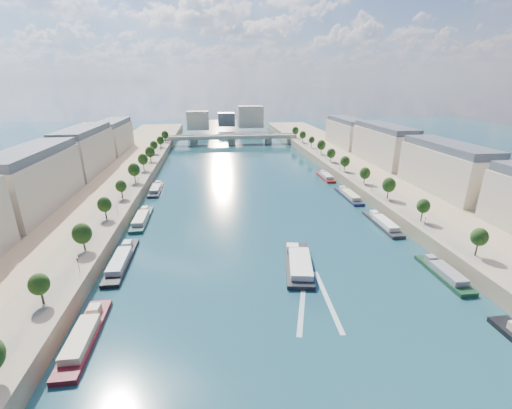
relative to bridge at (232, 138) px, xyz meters
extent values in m
plane|color=#0C3538|center=(0.00, -143.79, -5.08)|extent=(700.00, 700.00, 0.00)
cube|color=#9E8460|center=(-72.00, -143.79, -2.58)|extent=(44.00, 520.00, 5.00)
cube|color=#9E8460|center=(72.00, -143.79, -2.58)|extent=(44.00, 520.00, 5.00)
cube|color=gray|center=(-57.00, -143.79, -0.03)|extent=(14.00, 520.00, 0.10)
cube|color=gray|center=(57.00, -143.79, -0.03)|extent=(14.00, 520.00, 0.10)
cylinder|color=#382B1E|center=(-55.00, -225.79, 1.83)|extent=(0.50, 0.50, 3.82)
ellipsoid|color=black|center=(-55.00, -225.79, 5.42)|extent=(4.80, 4.80, 5.52)
cylinder|color=#382B1E|center=(-55.00, -201.79, 1.83)|extent=(0.50, 0.50, 3.82)
ellipsoid|color=black|center=(-55.00, -201.79, 5.42)|extent=(4.80, 4.80, 5.52)
cylinder|color=#382B1E|center=(-55.00, -177.79, 1.83)|extent=(0.50, 0.50, 3.82)
ellipsoid|color=black|center=(-55.00, -177.79, 5.42)|extent=(4.80, 4.80, 5.52)
cylinder|color=#382B1E|center=(-55.00, -153.79, 1.83)|extent=(0.50, 0.50, 3.82)
ellipsoid|color=black|center=(-55.00, -153.79, 5.42)|extent=(4.80, 4.80, 5.52)
cylinder|color=#382B1E|center=(-55.00, -129.79, 1.83)|extent=(0.50, 0.50, 3.82)
ellipsoid|color=black|center=(-55.00, -129.79, 5.42)|extent=(4.80, 4.80, 5.52)
cylinder|color=#382B1E|center=(-55.00, -105.79, 1.83)|extent=(0.50, 0.50, 3.82)
ellipsoid|color=black|center=(-55.00, -105.79, 5.42)|extent=(4.80, 4.80, 5.52)
cylinder|color=#382B1E|center=(-55.00, -81.79, 1.83)|extent=(0.50, 0.50, 3.82)
ellipsoid|color=black|center=(-55.00, -81.79, 5.42)|extent=(4.80, 4.80, 5.52)
cylinder|color=#382B1E|center=(-55.00, -57.79, 1.83)|extent=(0.50, 0.50, 3.82)
ellipsoid|color=black|center=(-55.00, -57.79, 5.42)|extent=(4.80, 4.80, 5.52)
cylinder|color=#382B1E|center=(-55.00, -33.79, 1.83)|extent=(0.50, 0.50, 3.82)
ellipsoid|color=black|center=(-55.00, -33.79, 5.42)|extent=(4.80, 4.80, 5.52)
cylinder|color=#382B1E|center=(-55.00, -9.79, 1.83)|extent=(0.50, 0.50, 3.82)
ellipsoid|color=black|center=(-55.00, -9.79, 5.42)|extent=(4.80, 4.80, 5.52)
cylinder|color=#382B1E|center=(55.00, -217.79, 1.83)|extent=(0.50, 0.50, 3.82)
ellipsoid|color=black|center=(55.00, -217.79, 5.42)|extent=(4.80, 4.80, 5.52)
cylinder|color=#382B1E|center=(55.00, -193.79, 1.83)|extent=(0.50, 0.50, 3.82)
ellipsoid|color=black|center=(55.00, -193.79, 5.42)|extent=(4.80, 4.80, 5.52)
cylinder|color=#382B1E|center=(55.00, -169.79, 1.83)|extent=(0.50, 0.50, 3.82)
ellipsoid|color=black|center=(55.00, -169.79, 5.42)|extent=(4.80, 4.80, 5.52)
cylinder|color=#382B1E|center=(55.00, -145.79, 1.83)|extent=(0.50, 0.50, 3.82)
ellipsoid|color=black|center=(55.00, -145.79, 5.42)|extent=(4.80, 4.80, 5.52)
cylinder|color=#382B1E|center=(55.00, -121.79, 1.83)|extent=(0.50, 0.50, 3.82)
ellipsoid|color=black|center=(55.00, -121.79, 5.42)|extent=(4.80, 4.80, 5.52)
cylinder|color=#382B1E|center=(55.00, -97.79, 1.83)|extent=(0.50, 0.50, 3.82)
ellipsoid|color=black|center=(55.00, -97.79, 5.42)|extent=(4.80, 4.80, 5.52)
cylinder|color=#382B1E|center=(55.00, -73.79, 1.83)|extent=(0.50, 0.50, 3.82)
ellipsoid|color=black|center=(55.00, -73.79, 5.42)|extent=(4.80, 4.80, 5.52)
cylinder|color=#382B1E|center=(55.00, -49.79, 1.83)|extent=(0.50, 0.50, 3.82)
ellipsoid|color=black|center=(55.00, -49.79, 5.42)|extent=(4.80, 4.80, 5.52)
cylinder|color=#382B1E|center=(55.00, -25.79, 1.83)|extent=(0.50, 0.50, 3.82)
ellipsoid|color=black|center=(55.00, -25.79, 5.42)|extent=(4.80, 4.80, 5.52)
cylinder|color=#382B1E|center=(55.00, -1.79, 1.83)|extent=(0.50, 0.50, 3.82)
ellipsoid|color=black|center=(55.00, -1.79, 5.42)|extent=(4.80, 4.80, 5.52)
cylinder|color=black|center=(-52.50, -213.79, 1.92)|extent=(0.14, 0.14, 4.00)
sphere|color=#FFE5B2|center=(-52.50, -213.79, 4.02)|extent=(0.36, 0.36, 0.36)
cylinder|color=black|center=(-52.50, -173.79, 1.92)|extent=(0.14, 0.14, 4.00)
sphere|color=#FFE5B2|center=(-52.50, -173.79, 4.02)|extent=(0.36, 0.36, 0.36)
cylinder|color=black|center=(-52.50, -133.79, 1.92)|extent=(0.14, 0.14, 4.00)
sphere|color=#FFE5B2|center=(-52.50, -133.79, 4.02)|extent=(0.36, 0.36, 0.36)
cylinder|color=black|center=(-52.50, -93.79, 1.92)|extent=(0.14, 0.14, 4.00)
sphere|color=#FFE5B2|center=(-52.50, -93.79, 4.02)|extent=(0.36, 0.36, 0.36)
cylinder|color=black|center=(-52.50, -53.79, 1.92)|extent=(0.14, 0.14, 4.00)
sphere|color=#FFE5B2|center=(-52.50, -53.79, 4.02)|extent=(0.36, 0.36, 0.36)
cylinder|color=black|center=(52.50, -198.79, 1.92)|extent=(0.14, 0.14, 4.00)
sphere|color=#FFE5B2|center=(52.50, -198.79, 4.02)|extent=(0.36, 0.36, 0.36)
cylinder|color=black|center=(52.50, -158.79, 1.92)|extent=(0.14, 0.14, 4.00)
sphere|color=#FFE5B2|center=(52.50, -158.79, 4.02)|extent=(0.36, 0.36, 0.36)
cylinder|color=black|center=(52.50, -118.79, 1.92)|extent=(0.14, 0.14, 4.00)
sphere|color=#FFE5B2|center=(52.50, -118.79, 4.02)|extent=(0.36, 0.36, 0.36)
cylinder|color=black|center=(52.50, -78.79, 1.92)|extent=(0.14, 0.14, 4.00)
sphere|color=#FFE5B2|center=(52.50, -78.79, 4.02)|extent=(0.36, 0.36, 0.36)
cylinder|color=black|center=(52.50, -38.79, 1.92)|extent=(0.14, 0.14, 4.00)
sphere|color=#FFE5B2|center=(52.50, -38.79, 4.02)|extent=(0.36, 0.36, 0.36)
cube|color=beige|center=(-85.00, -160.79, 9.92)|extent=(16.00, 52.00, 20.00)
cube|color=#474C54|center=(-85.00, -160.79, 21.52)|extent=(14.72, 50.44, 3.20)
cube|color=beige|center=(-85.00, -102.79, 9.92)|extent=(16.00, 52.00, 20.00)
cube|color=#474C54|center=(-85.00, -102.79, 21.52)|extent=(14.72, 50.44, 3.20)
cube|color=beige|center=(-85.00, -44.79, 9.92)|extent=(16.00, 52.00, 20.00)
cube|color=#474C54|center=(-85.00, -44.79, 21.52)|extent=(14.72, 50.44, 3.20)
cube|color=beige|center=(85.00, -160.79, 9.92)|extent=(16.00, 52.00, 20.00)
cube|color=#474C54|center=(85.00, -160.79, 21.52)|extent=(14.72, 50.44, 3.20)
cube|color=beige|center=(85.00, -102.79, 9.92)|extent=(16.00, 52.00, 20.00)
cube|color=#474C54|center=(85.00, -102.79, 21.52)|extent=(14.72, 50.44, 3.20)
cube|color=beige|center=(85.00, -44.79, 9.92)|extent=(16.00, 52.00, 20.00)
cube|color=#474C54|center=(85.00, -44.79, 21.52)|extent=(14.72, 50.44, 3.20)
cube|color=beige|center=(-30.00, 66.21, 8.92)|extent=(22.00, 18.00, 18.00)
cube|color=beige|center=(25.00, 76.21, 10.92)|extent=(26.00, 20.00, 22.00)
cube|color=#474C54|center=(0.00, 91.21, 6.92)|extent=(18.00, 16.00, 14.00)
cube|color=#C1B79E|center=(0.00, 0.00, 1.12)|extent=(112.00, 11.00, 2.20)
cube|color=#C1B79E|center=(0.00, -5.00, 2.62)|extent=(112.00, 0.80, 0.90)
cube|color=#C1B79E|center=(0.00, 5.00, 2.62)|extent=(112.00, 0.80, 0.90)
cylinder|color=#C1B79E|center=(-32.00, 0.00, -2.58)|extent=(6.40, 6.40, 5.00)
cylinder|color=#C1B79E|center=(0.00, 0.00, -2.58)|extent=(6.40, 6.40, 5.00)
cylinder|color=#C1B79E|center=(32.00, 0.00, -2.58)|extent=(6.40, 6.40, 5.00)
cube|color=#C1B79E|center=(-52.00, 0.00, -2.58)|extent=(6.00, 12.00, 5.00)
cube|color=#C1B79E|center=(52.00, 0.00, -2.58)|extent=(6.00, 12.00, 5.00)
cube|color=black|center=(6.65, -209.70, -4.76)|extent=(12.01, 26.74, 1.84)
cube|color=silver|center=(6.65, -211.76, -3.01)|extent=(9.04, 17.61, 1.66)
cube|color=silver|center=(6.65, -201.95, -2.94)|extent=(4.20, 3.73, 1.80)
cube|color=silver|center=(3.45, -226.70, -5.06)|extent=(9.01, 25.14, 0.04)
cube|color=silver|center=(9.85, -226.70, -5.06)|extent=(2.84, 26.02, 0.04)
cube|color=maroon|center=(-45.50, -233.83, -4.78)|extent=(5.00, 24.04, 1.80)
cube|color=beige|center=(-45.50, -235.76, -3.08)|extent=(4.10, 13.22, 1.60)
cube|color=beige|center=(-45.50, -226.62, -2.98)|extent=(2.50, 2.89, 1.80)
cube|color=black|center=(-45.50, -201.18, -4.78)|extent=(5.00, 27.86, 1.80)
cube|color=#B4BAC1|center=(-45.50, -203.41, -3.08)|extent=(4.10, 15.32, 1.60)
cube|color=#B4BAC1|center=(-45.50, -192.82, -2.98)|extent=(2.50, 3.34, 1.80)
cube|color=#1B443A|center=(-45.50, -168.03, -4.78)|extent=(5.00, 25.50, 1.80)
cube|color=beige|center=(-45.50, -170.07, -3.08)|extent=(4.10, 14.03, 1.60)
cube|color=beige|center=(-45.50, -160.38, -2.98)|extent=(2.50, 3.06, 1.80)
cube|color=#262629|center=(-45.50, -128.94, -4.78)|extent=(5.00, 23.70, 1.80)
cube|color=#96949C|center=(-45.50, -130.84, -3.08)|extent=(4.10, 13.04, 1.60)
cube|color=#96949C|center=(-45.50, -121.83, -2.98)|extent=(2.50, 2.84, 1.80)
cube|color=#163821|center=(45.50, -220.49, -4.78)|extent=(5.00, 20.85, 1.80)
cube|color=gray|center=(45.50, -222.15, -3.08)|extent=(4.10, 11.47, 1.60)
cube|color=gray|center=(45.50, -214.23, -2.98)|extent=(2.50, 2.50, 1.80)
cube|color=#28282B|center=(45.50, -184.48, -4.78)|extent=(5.00, 24.55, 1.80)
cube|color=white|center=(45.50, -186.44, -3.08)|extent=(4.10, 13.50, 1.60)
cube|color=white|center=(45.50, -177.11, -2.98)|extent=(2.50, 2.95, 1.80)
cube|color=#1C1F3E|center=(45.50, -150.81, -4.78)|extent=(5.00, 25.51, 1.80)
cube|color=beige|center=(45.50, -152.85, -3.08)|extent=(4.10, 14.03, 1.60)
cube|color=beige|center=(45.50, -143.15, -2.98)|extent=(2.50, 3.06, 1.80)
cube|color=maroon|center=(45.50, -117.04, -4.78)|extent=(5.00, 20.66, 1.80)
cube|color=#B2B6BF|center=(45.50, -118.69, -3.08)|extent=(4.10, 11.36, 1.60)
cube|color=#B2B6BF|center=(45.50, -110.84, -2.98)|extent=(2.50, 2.48, 1.80)
camera|label=1|loc=(-17.18, -296.26, 46.20)|focal=24.00mm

